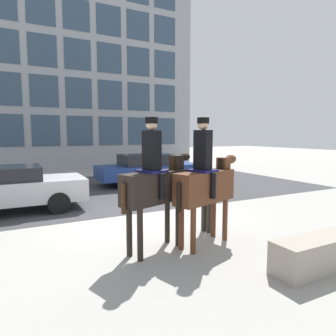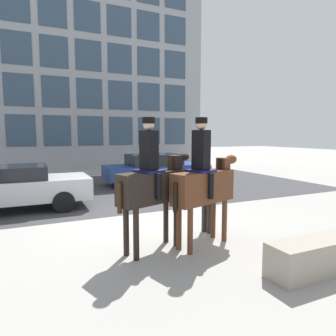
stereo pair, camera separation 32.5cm
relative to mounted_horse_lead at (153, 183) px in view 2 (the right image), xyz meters
name	(u,v)px [view 2 (the right image)]	position (x,y,z in m)	size (l,w,h in m)	color
ground_plane	(140,219)	(0.49, 2.24, -1.35)	(80.00, 80.00, 0.00)	#9E9B93
road_surface	(102,190)	(0.49, 6.99, -1.34)	(19.00, 8.50, 0.01)	#38383A
office_building_facade	(71,40)	(0.49, 15.23, 6.96)	(19.00, 0.33, 16.59)	#93999E
mounted_horse_lead	(153,183)	(0.00, 0.00, 0.00)	(1.77, 0.89, 2.62)	black
mounted_horse_companion	(204,183)	(1.06, -0.17, -0.04)	(1.87, 0.87, 2.63)	#59331E
pedestrian_bystander	(207,192)	(1.54, 0.48, -0.38)	(0.80, 0.63, 1.65)	#332D28
street_car_near_lane	(10,187)	(-2.77, 4.67, -0.62)	(4.56, 1.93, 1.36)	#B7B7BC
street_car_far_lane	(156,168)	(3.13, 7.52, -0.62)	(4.77, 1.86, 1.39)	navy
planter_ledge	(333,252)	(2.49, -2.05, -1.06)	(2.59, 0.56, 0.57)	#9E9384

